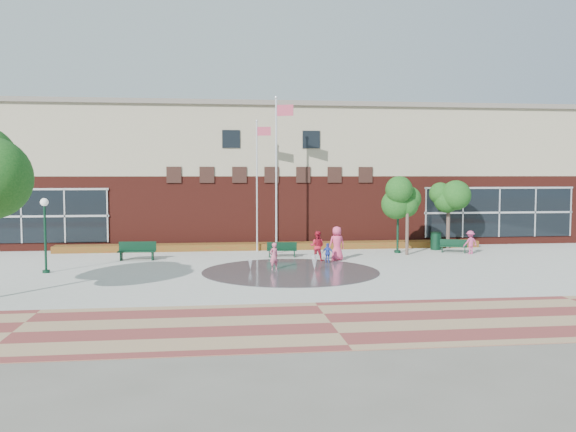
{
  "coord_description": "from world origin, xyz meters",
  "views": [
    {
      "loc": [
        -3.6,
        -25.41,
        4.67
      ],
      "look_at": [
        0.0,
        4.0,
        2.6
      ],
      "focal_mm": 38.0,
      "sensor_mm": 36.0,
      "label": 1
    }
  ],
  "objects": [
    {
      "name": "flagpole_right",
      "position": [
        0.06,
        9.69,
        5.1
      ],
      "size": [
        1.04,
        0.53,
        9.12
      ],
      "rotation": [
        0.0,
        0.0,
        -0.43
      ],
      "color": "white",
      "rests_on": "ground"
    },
    {
      "name": "child_blue",
      "position": [
        2.28,
        5.57,
        0.53
      ],
      "size": [
        0.66,
        0.54,
        1.05
      ],
      "primitive_type": "imported",
      "rotation": [
        0.0,
        0.0,
        2.59
      ],
      "color": "#2840B0",
      "rests_on": "ground"
    },
    {
      "name": "tree_small_right",
      "position": [
        10.87,
        10.81,
        3.08
      ],
      "size": [
        2.46,
        2.46,
        4.21
      ],
      "color": "#46342D",
      "rests_on": "ground"
    },
    {
      "name": "water_jet_b",
      "position": [
        -1.87,
        3.7,
        0.0
      ],
      "size": [
        0.22,
        0.22,
        0.49
      ],
      "primitive_type": "cone",
      "rotation": [
        3.14,
        0.0,
        0.0
      ],
      "color": "white",
      "rests_on": "ground"
    },
    {
      "name": "lamp_left",
      "position": [
        -11.44,
        4.07,
        2.19
      ],
      "size": [
        0.37,
        0.37,
        3.53
      ],
      "color": "black",
      "rests_on": "ground"
    },
    {
      "name": "bench_right",
      "position": [
        10.42,
        8.78,
        0.25
      ],
      "size": [
        1.6,
        1.02,
        0.78
      ],
      "rotation": [
        0.0,
        0.0,
        -0.42
      ],
      "color": "black",
      "rests_on": "ground"
    },
    {
      "name": "person_bench",
      "position": [
        11.14,
        8.08,
        0.68
      ],
      "size": [
        0.97,
        0.69,
        1.37
      ],
      "primitive_type": "imported",
      "rotation": [
        0.0,
        0.0,
        3.36
      ],
      "color": "#C33C75",
      "rests_on": "ground"
    },
    {
      "name": "flagpole_left",
      "position": [
        -1.0,
        10.73,
        4.37
      ],
      "size": [
        0.89,
        0.33,
        7.85
      ],
      "rotation": [
        0.0,
        0.0,
        -0.29
      ],
      "color": "white",
      "rests_on": "ground"
    },
    {
      "name": "plaza_concrete",
      "position": [
        0.0,
        4.0,
        0.0
      ],
      "size": [
        46.0,
        18.0,
        0.01
      ],
      "primitive_type": "cube",
      "color": "#A8A8A0",
      "rests_on": "ground"
    },
    {
      "name": "splash_pad",
      "position": [
        0.0,
        3.0,
        0.0
      ],
      "size": [
        8.4,
        8.4,
        0.01
      ],
      "primitive_type": "cylinder",
      "color": "#383A3D",
      "rests_on": "ground"
    },
    {
      "name": "paver_band",
      "position": [
        0.0,
        -7.0,
        0.0
      ],
      "size": [
        46.0,
        6.0,
        0.01
      ],
      "primitive_type": "cube",
      "color": "brown",
      "rests_on": "ground"
    },
    {
      "name": "water_jet_a",
      "position": [
        1.18,
        3.19,
        0.0
      ],
      "size": [
        0.38,
        0.38,
        0.75
      ],
      "primitive_type": "cone",
      "rotation": [
        3.14,
        0.0,
        0.0
      ],
      "color": "white",
      "rests_on": "ground"
    },
    {
      "name": "tree_mid",
      "position": [
        7.37,
        8.14,
        3.22
      ],
      "size": [
        2.62,
        2.62,
        4.43
      ],
      "color": "#46342D",
      "rests_on": "ground"
    },
    {
      "name": "bench_mid",
      "position": [
        0.15,
        8.05,
        0.27
      ],
      "size": [
        1.71,
        0.64,
        0.84
      ],
      "rotation": [
        0.0,
        0.0,
        -0.11
      ],
      "color": "black",
      "rests_on": "ground"
    },
    {
      "name": "lamp_right",
      "position": [
        7.1,
        9.05,
        2.47
      ],
      "size": [
        0.42,
        0.42,
        3.97
      ],
      "color": "black",
      "rests_on": "ground"
    },
    {
      "name": "trash_can",
      "position": [
        9.86,
        10.2,
        0.56
      ],
      "size": [
        0.68,
        0.68,
        1.11
      ],
      "color": "black",
      "rests_on": "ground"
    },
    {
      "name": "adult_red",
      "position": [
        1.87,
        6.42,
        0.8
      ],
      "size": [
        0.95,
        0.86,
        1.61
      ],
      "primitive_type": "imported",
      "rotation": [
        0.0,
        0.0,
        2.75
      ],
      "color": "red",
      "rests_on": "ground"
    },
    {
      "name": "child_splash",
      "position": [
        -0.73,
        3.68,
        0.67
      ],
      "size": [
        0.58,
        0.53,
        1.34
      ],
      "primitive_type": "imported",
      "rotation": [
        0.0,
        0.0,
        3.69
      ],
      "color": "#D35A77",
      "rests_on": "ground"
    },
    {
      "name": "adult_pink",
      "position": [
        2.94,
        6.47,
        0.92
      ],
      "size": [
        1.02,
        0.79,
        1.84
      ],
      "primitive_type": "imported",
      "rotation": [
        0.0,
        0.0,
        3.38
      ],
      "color": "#E53F6C",
      "rests_on": "ground"
    },
    {
      "name": "ground",
      "position": [
        0.0,
        0.0,
        0.0
      ],
      "size": [
        120.0,
        120.0,
        0.0
      ],
      "primitive_type": "plane",
      "color": "#666056",
      "rests_on": "ground"
    },
    {
      "name": "library_building",
      "position": [
        0.0,
        17.48,
        4.64
      ],
      "size": [
        44.4,
        10.4,
        9.2
      ],
      "color": "#501A14",
      "rests_on": "ground"
    },
    {
      "name": "flower_bed",
      "position": [
        0.0,
        11.6,
        0.0
      ],
      "size": [
        26.0,
        1.2,
        0.4
      ],
      "primitive_type": "cube",
      "color": "#A51D10",
      "rests_on": "ground"
    },
    {
      "name": "bench_left",
      "position": [
        -7.71,
        7.83,
        0.32
      ],
      "size": [
        2.02,
        0.64,
        1.0
      ],
      "rotation": [
        0.0,
        0.0,
        -0.05
      ],
      "color": "black",
      "rests_on": "ground"
    }
  ]
}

